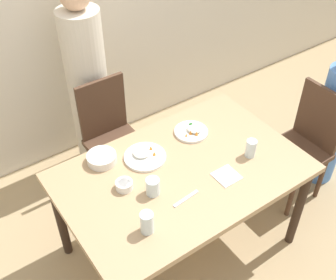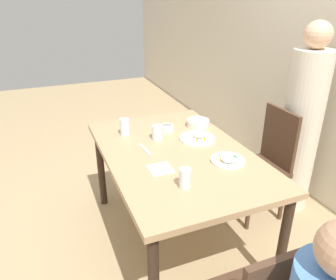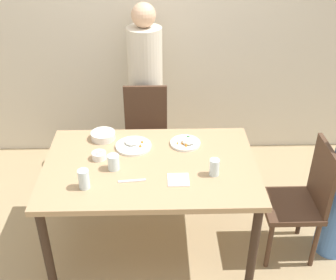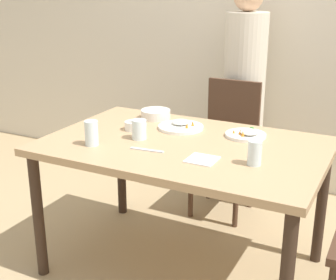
% 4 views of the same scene
% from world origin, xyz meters
% --- Properties ---
extents(ground_plane, '(10.00, 10.00, 0.00)m').
position_xyz_m(ground_plane, '(0.00, 0.00, 0.00)').
color(ground_plane, tan).
extents(dining_table, '(1.47, 0.96, 0.76)m').
position_xyz_m(dining_table, '(0.00, 0.00, 0.68)').
color(dining_table, tan).
rests_on(dining_table, ground_plane).
extents(chair_adult_spot, '(0.40, 0.40, 0.93)m').
position_xyz_m(chair_adult_spot, '(-0.05, 0.82, 0.50)').
color(chair_adult_spot, '#4C3323').
rests_on(chair_adult_spot, ground_plane).
extents(chair_child_spot, '(0.40, 0.40, 0.93)m').
position_xyz_m(chair_child_spot, '(1.08, -0.08, 0.50)').
color(chair_child_spot, '#4C3323').
rests_on(chair_child_spot, ground_plane).
extents(person_adult, '(0.31, 0.31, 1.58)m').
position_xyz_m(person_adult, '(-0.05, 1.14, 0.74)').
color(person_adult, beige).
rests_on(person_adult, ground_plane).
extents(person_child, '(0.26, 0.26, 1.20)m').
position_xyz_m(person_child, '(1.37, -0.08, 0.55)').
color(person_child, '#5184D1').
rests_on(person_child, ground_plane).
extents(bowl_curry, '(0.18, 0.18, 0.05)m').
position_xyz_m(bowl_curry, '(-0.36, 0.35, 0.79)').
color(bowl_curry, silver).
rests_on(bowl_curry, dining_table).
extents(plate_rice_adult, '(0.26, 0.26, 0.05)m').
position_xyz_m(plate_rice_adult, '(-0.13, 0.23, 0.77)').
color(plate_rice_adult, white).
rests_on(plate_rice_adult, dining_table).
extents(plate_rice_child, '(0.22, 0.22, 0.05)m').
position_xyz_m(plate_rice_child, '(0.26, 0.25, 0.78)').
color(plate_rice_child, white).
rests_on(plate_rice_child, dining_table).
extents(bowl_rice_small, '(0.10, 0.10, 0.05)m').
position_xyz_m(bowl_rice_small, '(-0.36, 0.08, 0.79)').
color(bowl_rice_small, white).
rests_on(bowl_rice_small, dining_table).
extents(glass_water_tall, '(0.07, 0.07, 0.13)m').
position_xyz_m(glass_water_tall, '(-0.41, -0.25, 0.83)').
color(glass_water_tall, silver).
rests_on(glass_water_tall, dining_table).
extents(glass_water_short, '(0.08, 0.08, 0.11)m').
position_xyz_m(glass_water_short, '(-0.24, -0.05, 0.81)').
color(glass_water_short, silver).
rests_on(glass_water_short, dining_table).
extents(glass_water_center, '(0.07, 0.07, 0.12)m').
position_xyz_m(glass_water_center, '(0.43, -0.14, 0.82)').
color(glass_water_center, silver).
rests_on(glass_water_center, dining_table).
extents(napkin_folded, '(0.14, 0.14, 0.01)m').
position_xyz_m(napkin_folded, '(0.19, -0.19, 0.76)').
color(napkin_folded, white).
rests_on(napkin_folded, dining_table).
extents(fork_steel, '(0.18, 0.04, 0.01)m').
position_xyz_m(fork_steel, '(-0.12, -0.19, 0.76)').
color(fork_steel, silver).
rests_on(fork_steel, dining_table).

